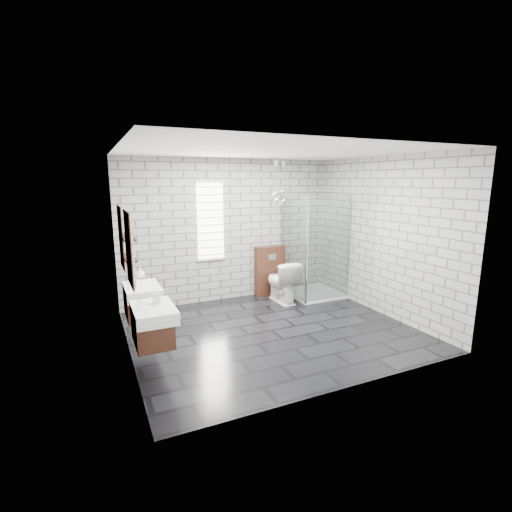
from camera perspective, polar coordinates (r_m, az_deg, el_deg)
floor at (r=5.90m, az=2.51°, el=-11.45°), size 4.20×3.60×0.02m
ceiling at (r=5.44m, az=2.78°, el=15.93°), size 4.20×3.60×0.02m
wall_back at (r=7.15m, az=-4.00°, el=3.95°), size 4.20×0.02×2.70m
wall_front at (r=4.02m, az=14.49°, el=-2.41°), size 4.20×0.02×2.70m
wall_left at (r=4.93m, az=-19.74°, el=-0.16°), size 0.02×3.60×2.70m
wall_right at (r=6.73m, az=18.87°, el=2.88°), size 0.02×3.60×2.70m
vanity_left at (r=4.55m, az=-16.00°, el=-8.65°), size 0.47×0.70×1.57m
vanity_right at (r=5.45m, az=-17.54°, el=-5.38°), size 0.47×0.70×1.57m
shelf_lower at (r=4.90m, az=-18.73°, el=-0.54°), size 0.14×0.30×0.03m
shelf_upper at (r=4.85m, az=-18.93°, el=2.47°), size 0.14×0.30×0.03m
window at (r=6.97m, az=-7.04°, el=5.35°), size 0.56×0.05×1.48m
cistern_panel at (r=7.52m, az=2.10°, el=-2.24°), size 0.60×0.20×1.00m
flush_plate at (r=7.37m, az=2.49°, el=-0.15°), size 0.18×0.01×0.12m
shower_enclosure at (r=7.43m, az=8.74°, el=-2.52°), size 1.00×1.00×2.03m
pendant_cluster at (r=7.02m, az=3.48°, el=9.29°), size 0.28×0.24×0.83m
toilet at (r=7.11m, az=3.96°, el=-3.92°), size 0.48×0.80×0.80m
soap_bottle_a at (r=4.60m, az=-15.07°, el=-5.97°), size 0.08×0.09×0.18m
soap_bottle_b at (r=5.82m, az=-17.38°, el=-2.49°), size 0.13×0.13×0.17m
soap_bottle_c at (r=4.86m, az=-18.70°, el=0.86°), size 0.09×0.09×0.22m
vase at (r=4.90m, az=-18.93°, el=3.31°), size 0.10×0.10×0.10m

